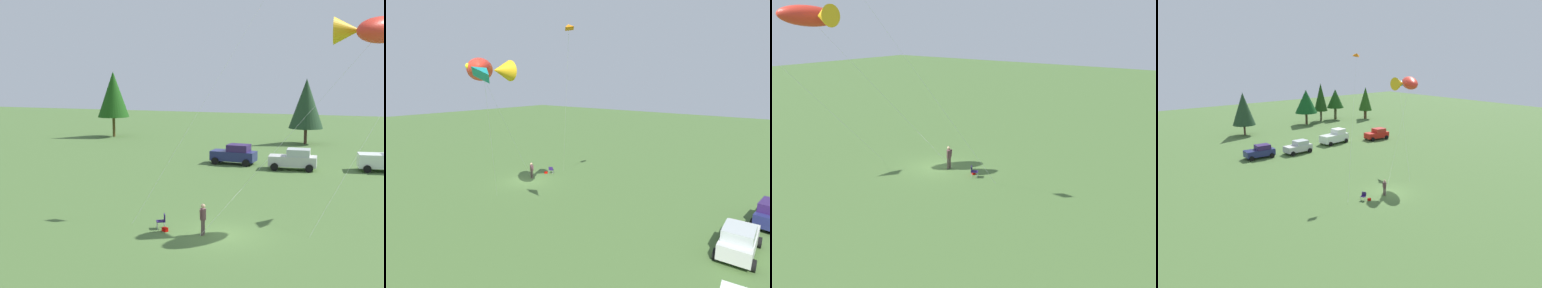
% 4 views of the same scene
% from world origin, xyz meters
% --- Properties ---
extents(ground_plane, '(160.00, 160.00, 0.00)m').
position_xyz_m(ground_plane, '(0.00, 0.00, 0.00)').
color(ground_plane, '#476732').
extents(person_kite_flyer, '(0.36, 0.54, 1.74)m').
position_xyz_m(person_kite_flyer, '(-0.98, -0.26, 1.02)').
color(person_kite_flyer, brown).
rests_on(person_kite_flyer, ground).
extents(folding_chair, '(0.65, 0.65, 0.82)m').
position_xyz_m(folding_chair, '(-3.51, 0.20, 0.49)').
color(folding_chair, '#271751').
rests_on(folding_chair, ground).
extents(backpack_on_grass, '(0.39, 0.34, 0.22)m').
position_xyz_m(backpack_on_grass, '(-3.16, -0.29, 0.11)').
color(backpack_on_grass, red).
rests_on(backpack_on_grass, ground).
extents(car_silver_compact, '(4.29, 2.40, 1.89)m').
position_xyz_m(car_silver_compact, '(1.19, 20.48, 0.95)').
color(car_silver_compact, beige).
rests_on(car_silver_compact, ground).
extents(kite_large_fish, '(10.87, 7.48, 11.98)m').
position_xyz_m(kite_large_fish, '(7.38, 4.67, 11.07)').
color(kite_large_fish, red).
rests_on(kite_large_fish, ground).
extents(kite_delta_teal, '(6.21, 8.49, 11.23)m').
position_xyz_m(kite_delta_teal, '(10.07, 8.75, 10.70)').
color(kite_delta_teal, teal).
rests_on(kite_delta_teal, ground).
extents(kite_delta_orange, '(7.44, 7.29, 14.73)m').
position_xyz_m(kite_delta_orange, '(1.36, 7.15, 14.38)').
color(kite_delta_orange, orange).
rests_on(kite_delta_orange, ground).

